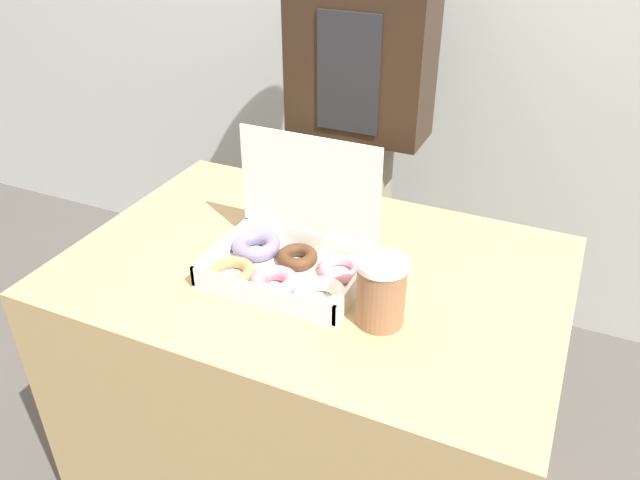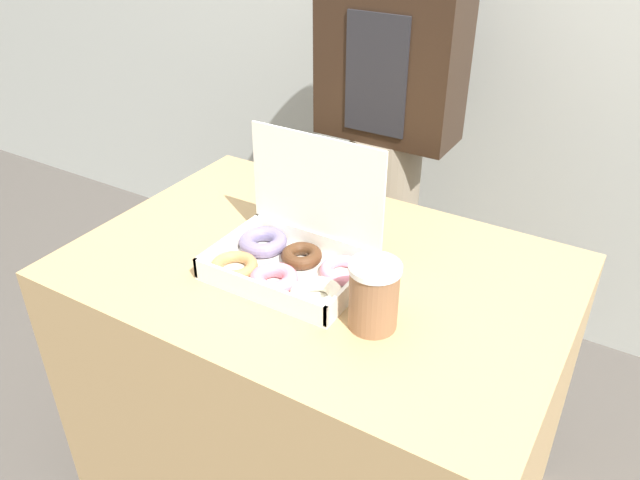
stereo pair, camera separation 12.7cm
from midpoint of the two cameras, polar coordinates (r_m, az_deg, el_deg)
The scene contains 4 objects.
table at distance 1.65m, azimuth -2.81°, elevation -13.54°, with size 1.11×0.75×0.77m.
donut_box at distance 1.35m, azimuth -5.62°, elevation -1.77°, with size 0.35×0.25×0.29m.
coffee_cup at distance 1.20m, azimuth 2.57°, elevation -4.83°, with size 0.10×0.10×0.14m.
person_customer at distance 1.97m, azimuth 1.71°, elevation 11.48°, with size 0.42×0.24×1.60m.
Camera 1 is at (0.50, -1.06, 1.55)m, focal length 35.00 mm.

